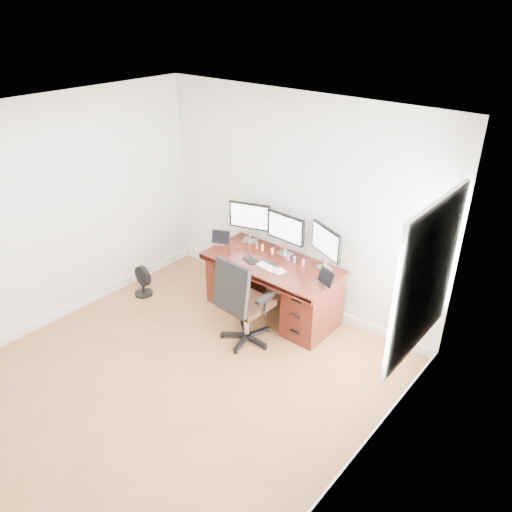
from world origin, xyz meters
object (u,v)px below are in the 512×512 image
Objects in this scene: office_chair at (243,315)px; keyboard at (267,267)px; desk at (273,285)px; floor_fan at (142,281)px; monitor_center at (286,229)px.

keyboard is (-0.07, 0.51, 0.40)m from office_chair.
desk is 4.03× the size of floor_fan.
monitor_center reaches higher than floor_fan.
monitor_center is at bearing 35.67° from floor_fan.
monitor_center is at bearing 99.74° from office_chair.
monitor_center is at bearing 103.78° from keyboard.
desk is 6.18× the size of keyboard.
keyboard reaches higher than floor_fan.
office_chair is 2.00× the size of monitor_center.
office_chair is at bearing -74.01° from keyboard.
keyboard is at bearing -77.27° from desk.
desk is at bearing 29.24° from floor_fan.
desk is 0.72m from monitor_center.
floor_fan is (-1.72, -0.09, -0.16)m from office_chair.
floor_fan is at bearing -151.77° from keyboard.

